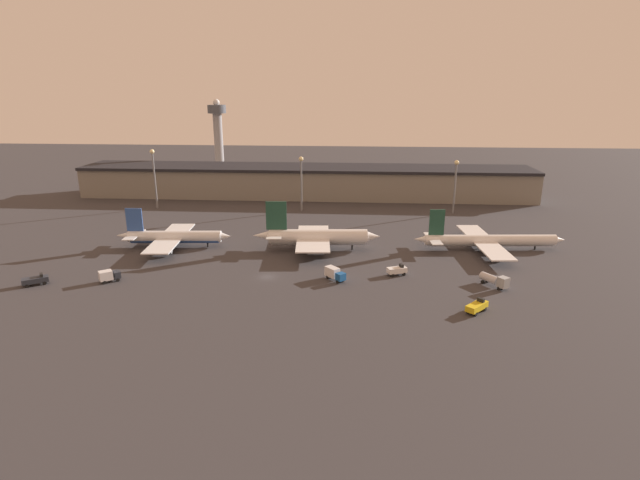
% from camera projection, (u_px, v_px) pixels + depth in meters
% --- Properties ---
extents(ground, '(600.00, 600.00, 0.00)m').
position_uv_depth(ground, '(267.00, 277.00, 129.12)').
color(ground, '#383538').
extents(terminal_building, '(198.22, 24.38, 13.49)m').
position_uv_depth(terminal_building, '(306.00, 181.00, 222.59)').
color(terminal_building, gray).
rests_on(terminal_building, ground).
extents(airplane_0, '(35.36, 32.01, 12.19)m').
position_uv_depth(airplane_0, '(173.00, 237.00, 152.56)').
color(airplane_0, white).
rests_on(airplane_0, ground).
extents(airplane_1, '(38.40, 28.16, 14.95)m').
position_uv_depth(airplane_1, '(317.00, 237.00, 149.57)').
color(airplane_1, white).
rests_on(airplane_1, ground).
extents(airplane_2, '(45.80, 35.98, 12.49)m').
position_uv_depth(airplane_2, '(488.00, 240.00, 149.95)').
color(airplane_2, white).
rests_on(airplane_2, ground).
extents(service_vehicle_0, '(5.46, 3.85, 2.93)m').
position_uv_depth(service_vehicle_0, '(397.00, 270.00, 129.93)').
color(service_vehicle_0, white).
rests_on(service_vehicle_0, ground).
extents(service_vehicle_1, '(5.36, 4.90, 3.01)m').
position_uv_depth(service_vehicle_1, '(109.00, 276.00, 125.40)').
color(service_vehicle_1, '#282D38').
rests_on(service_vehicle_1, ground).
extents(service_vehicle_2, '(5.71, 5.90, 2.82)m').
position_uv_depth(service_vehicle_2, '(477.00, 306.00, 108.59)').
color(service_vehicle_2, gold).
rests_on(service_vehicle_2, ground).
extents(service_vehicle_3, '(5.68, 5.89, 3.19)m').
position_uv_depth(service_vehicle_3, '(335.00, 273.00, 126.50)').
color(service_vehicle_3, '#195199').
rests_on(service_vehicle_3, ground).
extents(service_vehicle_4, '(6.28, 5.33, 2.75)m').
position_uv_depth(service_vehicle_4, '(35.00, 280.00, 123.55)').
color(service_vehicle_4, '#282D38').
rests_on(service_vehicle_4, ground).
extents(service_vehicle_5, '(6.18, 7.39, 3.27)m').
position_uv_depth(service_vehicle_5, '(495.00, 280.00, 122.33)').
color(service_vehicle_5, '#9EA3A8').
rests_on(service_vehicle_5, ground).
extents(lamp_post_0, '(1.80, 1.80, 23.73)m').
position_uv_depth(lamp_post_0, '(154.00, 171.00, 197.99)').
color(lamp_post_0, slate).
rests_on(lamp_post_0, ground).
extents(lamp_post_1, '(1.80, 1.80, 21.43)m').
position_uv_depth(lamp_post_1, '(301.00, 176.00, 194.30)').
color(lamp_post_1, slate).
rests_on(lamp_post_1, ground).
extents(lamp_post_2, '(1.80, 1.80, 20.67)m').
position_uv_depth(lamp_post_2, '(455.00, 179.00, 190.34)').
color(lamp_post_2, slate).
rests_on(lamp_post_2, ground).
extents(control_tower, '(9.00, 9.00, 41.48)m').
position_uv_depth(control_tower, '(218.00, 135.00, 250.04)').
color(control_tower, '#99999E').
rests_on(control_tower, ground).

